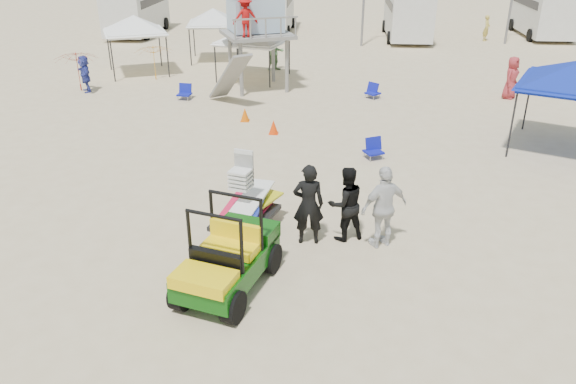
# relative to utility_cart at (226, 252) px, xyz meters

# --- Properties ---
(ground) EXTENTS (140.00, 140.00, 0.00)m
(ground) POSITION_rel_utility_cart_xyz_m (0.56, -1.03, -0.88)
(ground) COLOR beige
(ground) RESTS_ON ground
(utility_cart) EXTENTS (1.89, 2.74, 1.89)m
(utility_cart) POSITION_rel_utility_cart_xyz_m (0.00, 0.00, 0.00)
(utility_cart) COLOR #0C490B
(utility_cart) RESTS_ON ground
(surf_trailer) EXTENTS (1.59, 2.26, 1.83)m
(surf_trailer) POSITION_rel_utility_cart_xyz_m (0.01, 2.33, -0.14)
(surf_trailer) COLOR black
(surf_trailer) RESTS_ON ground
(man_left) EXTENTS (0.75, 0.53, 1.95)m
(man_left) POSITION_rel_utility_cart_xyz_m (1.52, 2.03, 0.09)
(man_left) COLOR black
(man_left) RESTS_ON ground
(man_mid) EXTENTS (1.08, 0.98, 1.80)m
(man_mid) POSITION_rel_utility_cart_xyz_m (2.37, 2.28, 0.02)
(man_mid) COLOR black
(man_mid) RESTS_ON ground
(man_right) EXTENTS (1.24, 0.96, 1.96)m
(man_right) POSITION_rel_utility_cart_xyz_m (3.22, 2.03, 0.10)
(man_right) COLOR silver
(man_right) RESTS_ON ground
(lifeguard_tower) EXTENTS (3.67, 3.67, 4.47)m
(lifeguard_tower) POSITION_rel_utility_cart_xyz_m (-1.52, 15.68, 2.45)
(lifeguard_tower) COLOR gray
(lifeguard_tower) RESTS_ON ground
(canopy_white_a) EXTENTS (3.49, 3.49, 2.96)m
(canopy_white_a) POSITION_rel_utility_cart_xyz_m (-1.90, 17.41, 1.53)
(canopy_white_a) COLOR black
(canopy_white_a) RESTS_ON ground
(canopy_white_b) EXTENTS (3.61, 3.61, 3.21)m
(canopy_white_b) POSITION_rel_utility_cart_xyz_m (-7.75, 17.91, 1.78)
(canopy_white_b) COLOR black
(canopy_white_b) RESTS_ON ground
(canopy_white_c) EXTENTS (2.95, 2.95, 3.15)m
(canopy_white_c) POSITION_rel_utility_cart_xyz_m (-4.56, 21.23, 1.72)
(canopy_white_c) COLOR black
(canopy_white_c) RESTS_ON ground
(umbrella_a) EXTENTS (2.01, 2.04, 1.74)m
(umbrella_a) POSITION_rel_utility_cart_xyz_m (-9.31, 14.47, -0.01)
(umbrella_a) COLOR #AC2012
(umbrella_a) RESTS_ON ground
(umbrella_b) EXTENTS (2.55, 2.55, 1.64)m
(umbrella_b) POSITION_rel_utility_cart_xyz_m (-6.52, 16.73, -0.06)
(umbrella_b) COLOR orange
(umbrella_b) RESTS_ON ground
(cone_near) EXTENTS (0.34, 0.34, 0.50)m
(cone_near) POSITION_rel_utility_cart_xyz_m (-0.08, 9.48, -0.63)
(cone_near) COLOR #F23B07
(cone_near) RESTS_ON ground
(cone_far) EXTENTS (0.34, 0.34, 0.50)m
(cone_far) POSITION_rel_utility_cart_xyz_m (-1.31, 10.82, -0.63)
(cone_far) COLOR #E05D07
(cone_far) RESTS_ON ground
(beach_chair_a) EXTENTS (0.60, 0.64, 0.64)m
(beach_chair_a) POSITION_rel_utility_cart_xyz_m (-4.33, 13.60, -0.57)
(beach_chair_a) COLOR #0E169A
(beach_chair_a) RESTS_ON ground
(beach_chair_b) EXTENTS (0.71, 0.79, 0.64)m
(beach_chair_b) POSITION_rel_utility_cart_xyz_m (3.32, 7.51, -0.57)
(beach_chair_b) COLOR #0E1498
(beach_chair_b) RESTS_ON ground
(beach_chair_c) EXTENTS (0.74, 0.85, 0.64)m
(beach_chair_c) POSITION_rel_utility_cart_xyz_m (3.66, 14.46, -0.57)
(beach_chair_c) COLOR #0F16A5
(beach_chair_c) RESTS_ON ground
(rv_far_left) EXTENTS (2.64, 6.80, 3.25)m
(rv_far_left) POSITION_rel_utility_cart_xyz_m (-11.44, 28.96, 0.92)
(rv_far_left) COLOR silver
(rv_far_left) RESTS_ON ground
(rv_mid_left) EXTENTS (2.65, 6.50, 3.25)m
(rv_mid_left) POSITION_rel_utility_cart_xyz_m (-2.44, 30.46, 0.92)
(rv_mid_left) COLOR silver
(rv_mid_left) RESTS_ON ground
(rv_mid_right) EXTENTS (2.64, 7.00, 3.25)m
(rv_mid_right) POSITION_rel_utility_cart_xyz_m (6.56, 28.96, 0.92)
(rv_mid_right) COLOR silver
(rv_mid_right) RESTS_ON ground
(rv_far_right) EXTENTS (2.64, 6.60, 3.25)m
(rv_far_right) POSITION_rel_utility_cart_xyz_m (15.56, 30.46, 0.92)
(rv_far_right) COLOR silver
(rv_far_right) RESTS_ON ground
(distant_beachgoers) EXTENTS (21.40, 15.11, 1.81)m
(distant_beachgoers) POSITION_rel_utility_cart_xyz_m (0.32, 17.47, -0.03)
(distant_beachgoers) COLOR gold
(distant_beachgoers) RESTS_ON ground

